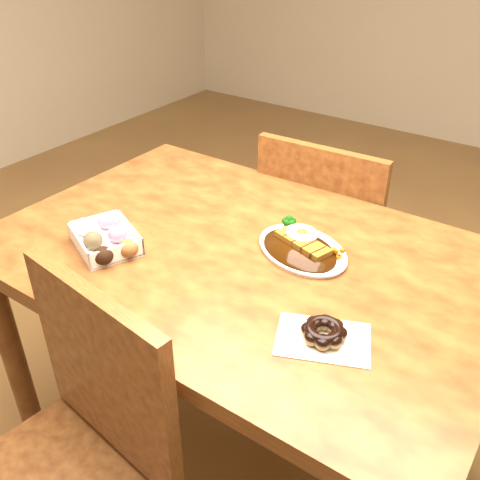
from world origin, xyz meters
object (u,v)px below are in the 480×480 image
Objects in this scene: table at (242,284)px; chair_near at (65,476)px; katsu_curry_plate at (302,247)px; pon_de_ring at (324,333)px; donut_box at (105,238)px; chair_far at (329,245)px.

chair_near is at bearing -95.98° from table.
pon_de_ring is (0.18, -0.24, 0.01)m from katsu_curry_plate.
katsu_curry_plate is at bearing 34.52° from table.
donut_box reaches higher than table.
chair_near reaches higher than katsu_curry_plate.
chair_far is 0.81m from donut_box.
chair_far reaches higher than pon_de_ring.
katsu_curry_plate is at bearing 126.92° from pon_de_ring.
chair_far is 1.00× the size of chair_near.
chair_far is at bearing 106.50° from katsu_curry_plate.
pon_de_ring is (0.30, -0.16, 0.12)m from table.
table is 1.38× the size of chair_far.
chair_near is at bearing -133.80° from pon_de_ring.
pon_de_ring is at bearing 112.06° from chair_far.
donut_box is at bearing -179.22° from pon_de_ring.
donut_box is (-0.39, -0.25, 0.01)m from katsu_curry_plate.
chair_far is 0.82m from pon_de_ring.
chair_near reaches higher than table.
katsu_curry_plate is (0.12, 0.08, 0.11)m from table.
donut_box is 0.98× the size of pon_de_ring.
chair_near is 3.07× the size of katsu_curry_plate.
chair_far is 0.55m from katsu_curry_plate.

